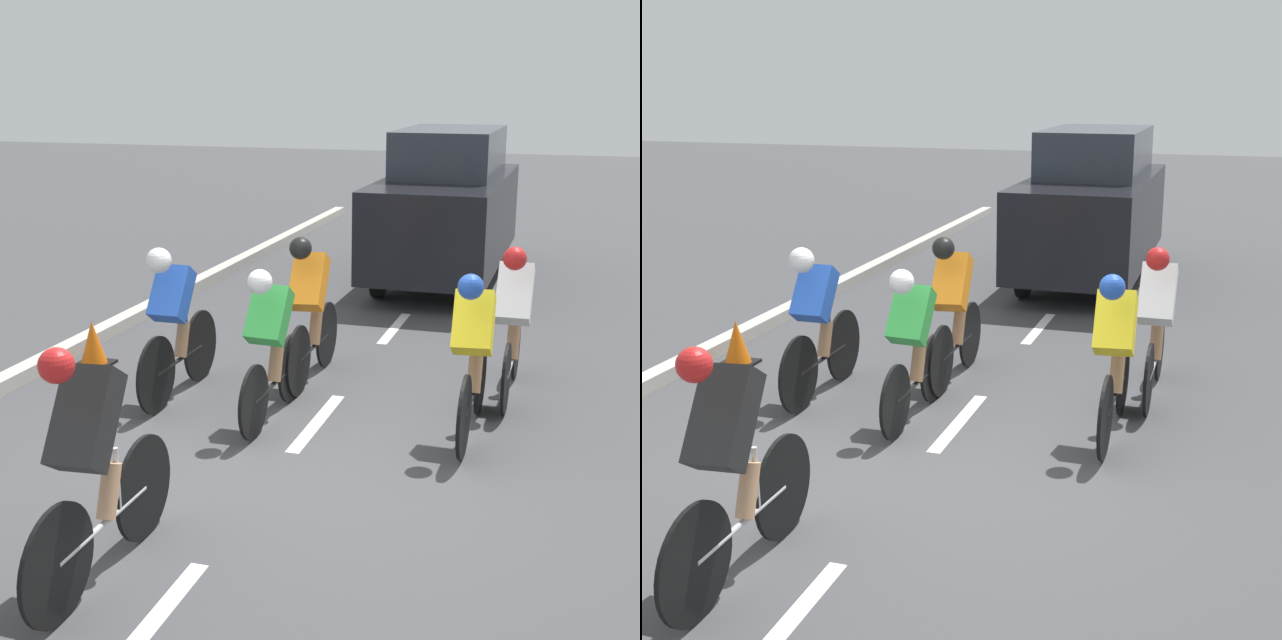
% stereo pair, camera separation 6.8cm
% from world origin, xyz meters
% --- Properties ---
extents(ground_plane, '(60.00, 60.00, 0.00)m').
position_xyz_m(ground_plane, '(0.00, 0.00, 0.00)').
color(ground_plane, '#424244').
extents(lane_stripe_near, '(0.12, 1.40, 0.01)m').
position_xyz_m(lane_stripe_near, '(0.00, 2.25, 0.00)').
color(lane_stripe_near, white).
rests_on(lane_stripe_near, ground).
extents(lane_stripe_mid, '(0.12, 1.40, 0.01)m').
position_xyz_m(lane_stripe_mid, '(0.00, -0.95, 0.00)').
color(lane_stripe_mid, white).
rests_on(lane_stripe_mid, ground).
extents(lane_stripe_far, '(0.12, 1.40, 0.01)m').
position_xyz_m(lane_stripe_far, '(0.00, -4.15, 0.00)').
color(lane_stripe_far, white).
rests_on(lane_stripe_far, ground).
extents(curb, '(0.20, 24.12, 0.14)m').
position_xyz_m(curb, '(3.20, -0.95, 0.07)').
color(curb, '#B7B2A8').
rests_on(curb, ground).
extents(cyclist_white, '(0.32, 1.71, 1.51)m').
position_xyz_m(cyclist_white, '(-1.57, -2.11, 0.79)').
color(cyclist_white, black).
rests_on(cyclist_white, ground).
extents(cyclist_green, '(0.33, 1.61, 1.44)m').
position_xyz_m(cyclist_green, '(0.40, -0.86, 0.75)').
color(cyclist_green, black).
rests_on(cyclist_green, ground).
extents(cyclist_orange, '(0.34, 1.64, 1.52)m').
position_xyz_m(cyclist_orange, '(0.39, -1.98, 0.79)').
color(cyclist_orange, black).
rests_on(cyclist_orange, ground).
extents(cyclist_yellow, '(0.34, 1.73, 1.48)m').
position_xyz_m(cyclist_yellow, '(-1.34, -1.03, 0.76)').
color(cyclist_yellow, black).
rests_on(cyclist_yellow, ground).
extents(cyclist_black, '(0.35, 1.72, 1.56)m').
position_xyz_m(cyclist_black, '(0.51, 1.89, 0.80)').
color(cyclist_black, black).
rests_on(cyclist_black, ground).
extents(cyclist_blue, '(0.32, 1.68, 1.50)m').
position_xyz_m(cyclist_blue, '(1.47, -1.16, 0.78)').
color(cyclist_blue, black).
rests_on(cyclist_blue, ground).
extents(support_car, '(1.70, 4.41, 2.23)m').
position_xyz_m(support_car, '(-0.12, -7.05, 1.11)').
color(support_car, black).
rests_on(support_car, ground).
extents(traffic_cone, '(0.36, 0.36, 0.49)m').
position_xyz_m(traffic_cone, '(2.75, -1.80, 0.24)').
color(traffic_cone, black).
rests_on(traffic_cone, ground).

